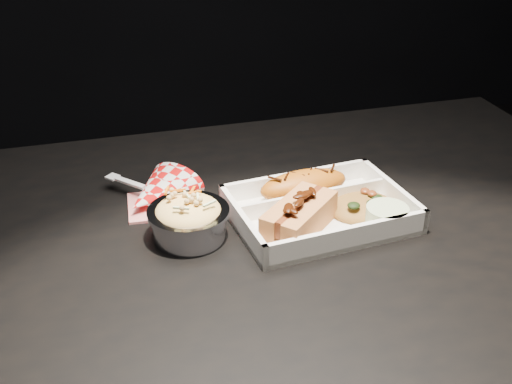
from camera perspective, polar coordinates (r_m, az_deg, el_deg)
dining_table at (r=0.96m, az=1.12°, el=-8.16°), size 1.20×0.80×0.75m
food_tray at (r=0.94m, az=5.64°, el=-1.88°), size 0.27×0.20×0.04m
fried_pastry at (r=0.98m, az=4.26°, el=0.64°), size 0.15×0.07×0.04m
hotdog at (r=0.89m, az=3.88°, el=-1.99°), size 0.13×0.13×0.06m
fried_rice_mound at (r=0.95m, az=9.49°, el=-0.80°), size 0.11×0.09×0.03m
cupcake_liner at (r=0.92m, az=11.55°, el=-2.17°), size 0.06×0.06×0.03m
foil_coleslaw_cup at (r=0.89m, az=-6.02°, el=-2.26°), size 0.11×0.11×0.07m
napkin_fork at (r=0.99m, az=-8.82°, el=-0.16°), size 0.15×0.15×0.10m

